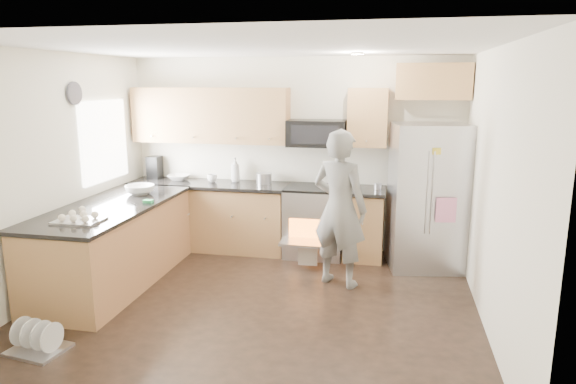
% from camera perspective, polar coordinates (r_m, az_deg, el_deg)
% --- Properties ---
extents(ground, '(4.50, 4.50, 0.00)m').
position_cam_1_polar(ground, '(5.51, -3.52, -12.32)').
color(ground, black).
rests_on(ground, ground).
extents(room_shell, '(4.54, 4.04, 2.62)m').
position_cam_1_polar(room_shell, '(5.07, -4.12, 5.28)').
color(room_shell, white).
rests_on(room_shell, ground).
extents(back_cabinet_run, '(4.45, 0.64, 2.50)m').
position_cam_1_polar(back_cabinet_run, '(6.98, -4.53, 1.28)').
color(back_cabinet_run, '#A86D43').
rests_on(back_cabinet_run, ground).
extents(peninsula, '(0.96, 2.36, 1.03)m').
position_cam_1_polar(peninsula, '(6.21, -18.80, -5.49)').
color(peninsula, '#A86D43').
rests_on(peninsula, ground).
extents(stove_range, '(0.76, 0.97, 1.79)m').
position_cam_1_polar(stove_range, '(6.79, 2.99, -1.50)').
color(stove_range, '#B7B7BC').
rests_on(stove_range, ground).
extents(refrigerator, '(0.98, 0.82, 1.79)m').
position_cam_1_polar(refrigerator, '(6.50, 15.23, -0.56)').
color(refrigerator, '#B7B7BC').
rests_on(refrigerator, ground).
extents(person, '(0.76, 0.64, 1.78)m').
position_cam_1_polar(person, '(5.77, 5.75, -1.84)').
color(person, gray).
rests_on(person, ground).
extents(dish_rack, '(0.51, 0.43, 0.29)m').
position_cam_1_polar(dish_rack, '(5.09, -26.03, -14.82)').
color(dish_rack, '#B7B7BC').
rests_on(dish_rack, ground).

